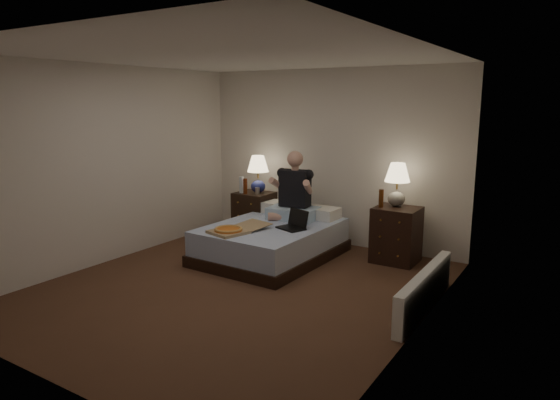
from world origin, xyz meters
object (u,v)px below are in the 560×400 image
Objects in this scene: pizza_box at (228,230)px; nightstand_left at (254,215)px; nightstand_right at (396,235)px; radiator at (425,291)px; soda_can at (257,191)px; lamp_left at (258,174)px; beer_bottle_right at (381,198)px; lamp_right at (397,185)px; bed at (271,241)px; water_bottle at (241,185)px; laptop at (291,220)px; beer_bottle_left at (245,186)px; person at (293,185)px.

nightstand_left is at bearing 127.15° from pizza_box.
nightstand_right reaches higher than nightstand_left.
soda_can is at bearing 156.39° from radiator.
radiator is at bearing -24.80° from nightstand_left.
lamp_left is 0.26m from soda_can.
beer_bottle_right is (1.93, -0.02, 0.09)m from soda_can.
nightstand_left is 2.11m from beer_bottle_right.
lamp_right is at bearing 0.88° from nightstand_left.
radiator is (2.20, -0.60, -0.03)m from bed.
bed is at bearing -33.42° from water_bottle.
nightstand_left is at bearing -178.42° from lamp_right.
beer_bottle_right is 1.18m from laptop.
water_bottle is at bearing 162.81° from beer_bottle_left.
laptop is at bearing -35.46° from soda_can.
nightstand_left is at bearing 155.34° from person.
pizza_box is (-0.54, -0.59, -0.08)m from laptop.
beer_bottle_right is (2.05, -0.10, 0.49)m from nightstand_left.
nightstand_left reaches higher than pizza_box.
lamp_left is 0.29m from water_bottle.
person is at bearing -21.95° from lamp_left.
bed is 1.31m from lamp_left.
nightstand_left is 2.76× the size of water_bottle.
radiator is at bearing 3.60° from laptop.
bed is 1.13× the size of radiator.
lamp_right is 1.38m from person.
bed is 18.12× the size of soda_can.
soda_can is 1.41m from pizza_box.
bed is 1.53m from beer_bottle_right.
laptop is at bearing -144.29° from nightstand_right.
beer_bottle_left is 0.30× the size of pizza_box.
pizza_box is at bearing -62.54° from beer_bottle_left.
soda_can reaches higher than pizza_box.
lamp_left is 0.35× the size of radiator.
nightstand_left is at bearing 155.90° from radiator.
person is (-1.33, -0.36, -0.08)m from lamp_right.
beer_bottle_right is (2.19, 0.02, 0.02)m from water_bottle.
radiator is at bearing -31.77° from person.
beer_bottle_right is 0.68× the size of laptop.
soda_can is at bearing -177.89° from nightstand_right.
water_bottle is 2.19m from beer_bottle_right.
pizza_box is (0.59, -1.39, 0.15)m from nightstand_left.
beer_bottle_left is at bearing -109.13° from nightstand_left.
water_bottle is 1.46m from laptop.
water_bottle reaches higher than laptop.
beer_bottle_left is (-2.25, -0.21, -0.19)m from lamp_right.
lamp_right reaches higher than water_bottle.
soda_can is 3.19m from radiator.
nightstand_left reaches higher than radiator.
soda_can reaches higher than laptop.
lamp_right reaches higher than soda_can.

